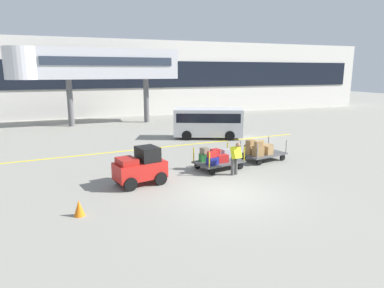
{
  "coord_description": "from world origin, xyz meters",
  "views": [
    {
      "loc": [
        -5.79,
        -11.26,
        4.69
      ],
      "look_at": [
        -0.59,
        2.36,
        1.57
      ],
      "focal_mm": 31.78,
      "sensor_mm": 36.0,
      "label": 1
    }
  ],
  "objects_px": {
    "baggage_cart_lead": "(217,159)",
    "safety_cone_near": "(79,208)",
    "baggage_handler": "(236,157)",
    "shuttle_van": "(208,121)",
    "baggage_tug": "(141,167)",
    "baggage_cart_middle": "(260,150)"
  },
  "relations": [
    {
      "from": "baggage_cart_lead",
      "to": "safety_cone_near",
      "type": "distance_m",
      "value": 7.38
    },
    {
      "from": "baggage_handler",
      "to": "shuttle_van",
      "type": "xyz_separation_m",
      "value": [
        2.41,
        8.68,
        0.37
      ]
    },
    {
      "from": "baggage_tug",
      "to": "baggage_handler",
      "type": "bearing_deg",
      "value": -3.69
    },
    {
      "from": "baggage_cart_middle",
      "to": "baggage_handler",
      "type": "height_order",
      "value": "baggage_handler"
    },
    {
      "from": "baggage_cart_lead",
      "to": "shuttle_van",
      "type": "height_order",
      "value": "shuttle_van"
    },
    {
      "from": "shuttle_van",
      "to": "safety_cone_near",
      "type": "xyz_separation_m",
      "value": [
        -9.36,
        -10.85,
        -0.96
      ]
    },
    {
      "from": "baggage_tug",
      "to": "safety_cone_near",
      "type": "xyz_separation_m",
      "value": [
        -2.62,
        -2.46,
        -0.48
      ]
    },
    {
      "from": "baggage_cart_middle",
      "to": "safety_cone_near",
      "type": "relative_size",
      "value": 5.61
    },
    {
      "from": "baggage_cart_lead",
      "to": "baggage_cart_middle",
      "type": "height_order",
      "value": "baggage_cart_middle"
    },
    {
      "from": "baggage_tug",
      "to": "baggage_handler",
      "type": "height_order",
      "value": "baggage_tug"
    },
    {
      "from": "baggage_cart_lead",
      "to": "safety_cone_near",
      "type": "relative_size",
      "value": 5.61
    },
    {
      "from": "baggage_tug",
      "to": "baggage_handler",
      "type": "relative_size",
      "value": 1.47
    },
    {
      "from": "baggage_handler",
      "to": "shuttle_van",
      "type": "relative_size",
      "value": 0.3
    },
    {
      "from": "baggage_cart_lead",
      "to": "baggage_handler",
      "type": "relative_size",
      "value": 1.97
    },
    {
      "from": "baggage_handler",
      "to": "shuttle_van",
      "type": "bearing_deg",
      "value": 74.5
    },
    {
      "from": "baggage_cart_lead",
      "to": "shuttle_van",
      "type": "bearing_deg",
      "value": 69.47
    },
    {
      "from": "baggage_cart_middle",
      "to": "shuttle_van",
      "type": "relative_size",
      "value": 0.6
    },
    {
      "from": "baggage_cart_lead",
      "to": "baggage_cart_middle",
      "type": "xyz_separation_m",
      "value": [
        2.88,
        0.67,
        0.04
      ]
    },
    {
      "from": "baggage_tug",
      "to": "baggage_cart_lead",
      "type": "height_order",
      "value": "baggage_tug"
    },
    {
      "from": "safety_cone_near",
      "to": "shuttle_van",
      "type": "bearing_deg",
      "value": 49.22
    },
    {
      "from": "baggage_cart_middle",
      "to": "safety_cone_near",
      "type": "bearing_deg",
      "value": -156.84
    },
    {
      "from": "baggage_tug",
      "to": "baggage_cart_middle",
      "type": "height_order",
      "value": "baggage_tug"
    }
  ]
}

